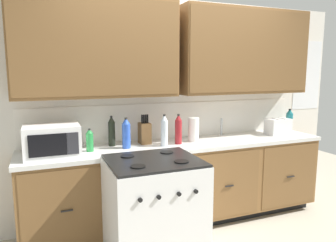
% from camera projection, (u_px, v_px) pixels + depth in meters
% --- Properties ---
extents(ground_plane, '(8.12, 8.12, 0.00)m').
position_uv_depth(ground_plane, '(193.00, 235.00, 3.28)').
color(ground_plane, '#B2A893').
extents(wall_unit, '(4.45, 0.40, 2.44)m').
position_uv_depth(wall_unit, '(175.00, 72.00, 3.48)').
color(wall_unit, white).
rests_on(wall_unit, ground_plane).
extents(counter_run, '(3.28, 0.64, 0.90)m').
position_uv_depth(counter_run, '(182.00, 182.00, 3.48)').
color(counter_run, black).
rests_on(counter_run, ground_plane).
extents(stove_range, '(0.76, 0.68, 0.95)m').
position_uv_depth(stove_range, '(154.00, 213.00, 2.70)').
color(stove_range, white).
rests_on(stove_range, ground_plane).
extents(microwave, '(0.48, 0.37, 0.28)m').
position_uv_depth(microwave, '(52.00, 141.00, 2.87)').
color(microwave, white).
rests_on(microwave, counter_run).
extents(toaster, '(0.28, 0.18, 0.19)m').
position_uv_depth(toaster, '(278.00, 126.00, 3.87)').
color(toaster, white).
rests_on(toaster, counter_run).
extents(knife_block, '(0.11, 0.14, 0.31)m').
position_uv_depth(knife_block, '(145.00, 133.00, 3.36)').
color(knife_block, brown).
rests_on(knife_block, counter_run).
extents(sink_faucet, '(0.02, 0.02, 0.20)m').
position_uv_depth(sink_faucet, '(221.00, 127.00, 3.81)').
color(sink_faucet, '#B2B5BA').
rests_on(sink_faucet, counter_run).
extents(paper_towel_roll, '(0.12, 0.12, 0.26)m').
position_uv_depth(paper_towel_roll, '(194.00, 130.00, 3.47)').
color(paper_towel_roll, white).
rests_on(paper_towel_roll, counter_run).
extents(bottle_green, '(0.07, 0.07, 0.22)m').
position_uv_depth(bottle_green, '(90.00, 140.00, 3.03)').
color(bottle_green, '#237A38').
rests_on(bottle_green, counter_run).
extents(bottle_dark, '(0.07, 0.07, 0.31)m').
position_uv_depth(bottle_dark, '(112.00, 131.00, 3.25)').
color(bottle_dark, black).
rests_on(bottle_dark, counter_run).
extents(bottle_red, '(0.07, 0.07, 0.32)m').
position_uv_depth(bottle_red, '(178.00, 129.00, 3.34)').
color(bottle_red, maroon).
rests_on(bottle_red, counter_run).
extents(bottle_blue, '(0.08, 0.08, 0.31)m').
position_uv_depth(bottle_blue, '(126.00, 133.00, 3.16)').
color(bottle_blue, blue).
rests_on(bottle_blue, counter_run).
extents(bottle_teal, '(0.08, 0.08, 0.29)m').
position_uv_depth(bottle_teal, '(289.00, 120.00, 4.04)').
color(bottle_teal, '#1E707A').
rests_on(bottle_teal, counter_run).
extents(bottle_clear, '(0.07, 0.07, 0.33)m').
position_uv_depth(bottle_clear, '(164.00, 131.00, 3.25)').
color(bottle_clear, silver).
rests_on(bottle_clear, counter_run).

